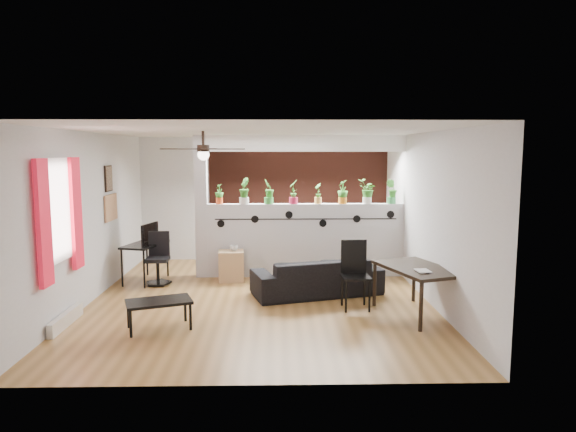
{
  "coord_description": "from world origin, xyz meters",
  "views": [
    {
      "loc": [
        0.26,
        -7.84,
        2.31
      ],
      "look_at": [
        0.45,
        0.6,
        1.24
      ],
      "focal_mm": 32.0,
      "sensor_mm": 36.0,
      "label": 1
    }
  ],
  "objects_px": {
    "ceiling_fan": "(203,151)",
    "cube_shelf": "(231,266)",
    "potted_plant_4": "(318,193)",
    "cup": "(234,248)",
    "dining_table": "(418,272)",
    "potted_plant_2": "(269,191)",
    "sofa": "(317,277)",
    "potted_plant_6": "(367,191)",
    "computer_desk": "(145,247)",
    "coffee_table": "(159,303)",
    "potted_plant_0": "(219,193)",
    "potted_plant_7": "(392,191)",
    "potted_plant_1": "(244,190)",
    "potted_plant_3": "(293,191)",
    "potted_plant_5": "(343,191)",
    "office_chair": "(158,262)",
    "folding_chair": "(355,268)"
  },
  "relations": [
    {
      "from": "cube_shelf",
      "to": "dining_table",
      "type": "distance_m",
      "value": 3.45
    },
    {
      "from": "potted_plant_2",
      "to": "folding_chair",
      "type": "xyz_separation_m",
      "value": [
        1.3,
        -1.94,
        -1.0
      ]
    },
    {
      "from": "ceiling_fan",
      "to": "potted_plant_2",
      "type": "bearing_deg",
      "value": 62.86
    },
    {
      "from": "potted_plant_7",
      "to": "cup",
      "type": "height_order",
      "value": "potted_plant_7"
    },
    {
      "from": "potted_plant_4",
      "to": "sofa",
      "type": "xyz_separation_m",
      "value": [
        -0.11,
        -1.25,
        -1.27
      ]
    },
    {
      "from": "potted_plant_6",
      "to": "cube_shelf",
      "type": "height_order",
      "value": "potted_plant_6"
    },
    {
      "from": "sofa",
      "to": "computer_desk",
      "type": "xyz_separation_m",
      "value": [
        -2.98,
        0.9,
        0.33
      ]
    },
    {
      "from": "potted_plant_5",
      "to": "computer_desk",
      "type": "xyz_separation_m",
      "value": [
        -3.55,
        -0.35,
        -0.96
      ]
    },
    {
      "from": "ceiling_fan",
      "to": "cup",
      "type": "relative_size",
      "value": 8.93
    },
    {
      "from": "potted_plant_2",
      "to": "sofa",
      "type": "height_order",
      "value": "potted_plant_2"
    },
    {
      "from": "potted_plant_3",
      "to": "office_chair",
      "type": "relative_size",
      "value": 0.49
    },
    {
      "from": "potted_plant_7",
      "to": "coffee_table",
      "type": "bearing_deg",
      "value": -142.11
    },
    {
      "from": "potted_plant_0",
      "to": "potted_plant_7",
      "type": "xyz_separation_m",
      "value": [
        3.16,
        0.0,
        0.04
      ]
    },
    {
      "from": "potted_plant_4",
      "to": "cup",
      "type": "distance_m",
      "value": 1.83
    },
    {
      "from": "potted_plant_1",
      "to": "office_chair",
      "type": "relative_size",
      "value": 0.53
    },
    {
      "from": "potted_plant_0",
      "to": "cup",
      "type": "height_order",
      "value": "potted_plant_0"
    },
    {
      "from": "potted_plant_3",
      "to": "dining_table",
      "type": "distance_m",
      "value": 3.03
    },
    {
      "from": "folding_chair",
      "to": "coffee_table",
      "type": "distance_m",
      "value": 2.85
    },
    {
      "from": "potted_plant_0",
      "to": "potted_plant_7",
      "type": "distance_m",
      "value": 3.16
    },
    {
      "from": "ceiling_fan",
      "to": "potted_plant_5",
      "type": "xyz_separation_m",
      "value": [
        2.28,
        1.8,
        -0.74
      ]
    },
    {
      "from": "ceiling_fan",
      "to": "potted_plant_3",
      "type": "height_order",
      "value": "ceiling_fan"
    },
    {
      "from": "potted_plant_3",
      "to": "potted_plant_6",
      "type": "xyz_separation_m",
      "value": [
        1.35,
        -0.0,
        0.0
      ]
    },
    {
      "from": "sofa",
      "to": "ceiling_fan",
      "type": "bearing_deg",
      "value": 1.96
    },
    {
      "from": "folding_chair",
      "to": "potted_plant_4",
      "type": "bearing_deg",
      "value": 101.41
    },
    {
      "from": "ceiling_fan",
      "to": "potted_plant_4",
      "type": "bearing_deg",
      "value": 44.59
    },
    {
      "from": "ceiling_fan",
      "to": "potted_plant_1",
      "type": "xyz_separation_m",
      "value": [
        0.47,
        1.8,
        -0.71
      ]
    },
    {
      "from": "office_chair",
      "to": "computer_desk",
      "type": "bearing_deg",
      "value": 143.5
    },
    {
      "from": "cube_shelf",
      "to": "cup",
      "type": "xyz_separation_m",
      "value": [
        0.05,
        0.0,
        0.32
      ]
    },
    {
      "from": "potted_plant_2",
      "to": "dining_table",
      "type": "xyz_separation_m",
      "value": [
        2.13,
        -2.33,
        -0.97
      ]
    },
    {
      "from": "potted_plant_7",
      "to": "sofa",
      "type": "xyz_separation_m",
      "value": [
        -1.46,
        -1.25,
        -1.3
      ]
    },
    {
      "from": "sofa",
      "to": "potted_plant_1",
      "type": "bearing_deg",
      "value": -60.98
    },
    {
      "from": "potted_plant_3",
      "to": "potted_plant_5",
      "type": "xyz_separation_m",
      "value": [
        0.9,
        -0.0,
        -0.0
      ]
    },
    {
      "from": "potted_plant_6",
      "to": "coffee_table",
      "type": "xyz_separation_m",
      "value": [
        -3.2,
        -2.84,
        -1.24
      ]
    },
    {
      "from": "ceiling_fan",
      "to": "cube_shelf",
      "type": "distance_m",
      "value": 2.52
    },
    {
      "from": "potted_plant_6",
      "to": "potted_plant_4",
      "type": "bearing_deg",
      "value": 180.0
    },
    {
      "from": "potted_plant_3",
      "to": "coffee_table",
      "type": "relative_size",
      "value": 0.47
    },
    {
      "from": "cube_shelf",
      "to": "computer_desk",
      "type": "height_order",
      "value": "computer_desk"
    },
    {
      "from": "sofa",
      "to": "office_chair",
      "type": "distance_m",
      "value": 2.8
    },
    {
      "from": "ceiling_fan",
      "to": "potted_plant_3",
      "type": "relative_size",
      "value": 2.71
    },
    {
      "from": "office_chair",
      "to": "potted_plant_7",
      "type": "bearing_deg",
      "value": 7.47
    },
    {
      "from": "potted_plant_5",
      "to": "potted_plant_0",
      "type": "bearing_deg",
      "value": 180.0
    },
    {
      "from": "potted_plant_7",
      "to": "potted_plant_1",
      "type": "bearing_deg",
      "value": 180.0
    },
    {
      "from": "cup",
      "to": "coffee_table",
      "type": "bearing_deg",
      "value": -107.15
    },
    {
      "from": "potted_plant_6",
      "to": "computer_desk",
      "type": "xyz_separation_m",
      "value": [
        -4.0,
        -0.35,
        -0.97
      ]
    },
    {
      "from": "potted_plant_0",
      "to": "computer_desk",
      "type": "xyz_separation_m",
      "value": [
        -1.29,
        -0.35,
        -0.93
      ]
    },
    {
      "from": "ceiling_fan",
      "to": "cube_shelf",
      "type": "xyz_separation_m",
      "value": [
        0.25,
        1.46,
        -2.04
      ]
    },
    {
      "from": "cube_shelf",
      "to": "dining_table",
      "type": "height_order",
      "value": "dining_table"
    },
    {
      "from": "potted_plant_2",
      "to": "folding_chair",
      "type": "relative_size",
      "value": 0.46
    },
    {
      "from": "folding_chair",
      "to": "potted_plant_6",
      "type": "bearing_deg",
      "value": 75.28
    },
    {
      "from": "potted_plant_2",
      "to": "computer_desk",
      "type": "bearing_deg",
      "value": -171.0
    }
  ]
}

